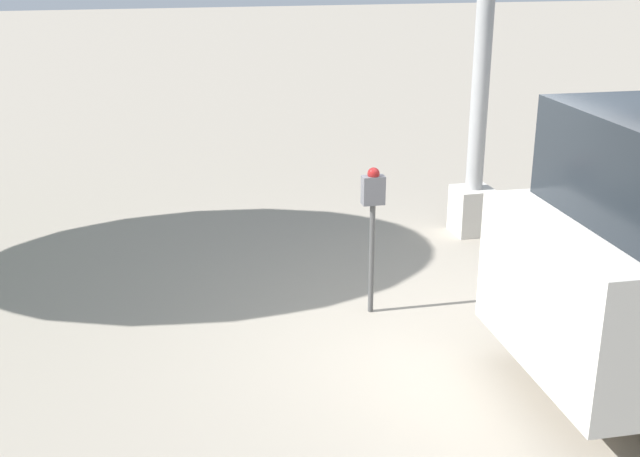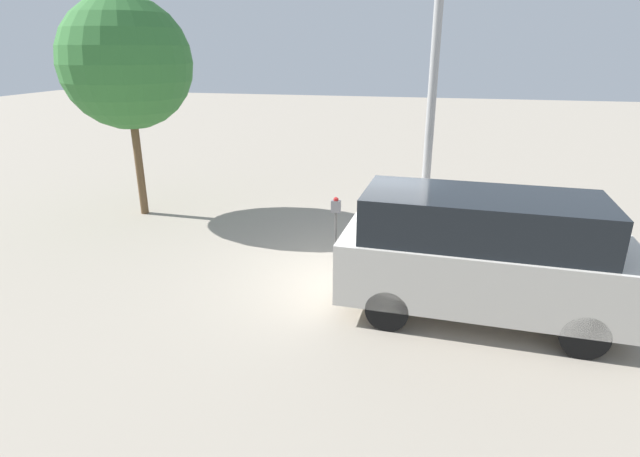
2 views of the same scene
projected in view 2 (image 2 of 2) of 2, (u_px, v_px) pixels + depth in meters
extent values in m
plane|color=gray|center=(360.00, 271.00, 10.37)|extent=(80.00, 80.00, 0.00)
cylinder|color=#4C4C4C|center=(336.00, 235.00, 10.90)|extent=(0.05, 0.05, 1.05)
cube|color=slate|center=(336.00, 206.00, 10.67)|extent=(0.20, 0.11, 0.26)
sphere|color=maroon|center=(336.00, 200.00, 10.62)|extent=(0.11, 0.11, 0.11)
cube|color=beige|center=(422.00, 225.00, 12.25)|extent=(0.44, 0.44, 0.55)
cylinder|color=#9E9E9E|center=(432.00, 100.00, 11.22)|extent=(0.20, 0.20, 5.46)
cube|color=beige|center=(483.00, 270.00, 8.33)|extent=(4.81, 2.04, 1.06)
cube|color=black|center=(482.00, 218.00, 8.05)|extent=(3.85, 1.85, 0.76)
cube|color=orange|center=(623.00, 291.00, 8.41)|extent=(0.09, 0.12, 0.20)
cylinder|color=black|center=(565.00, 288.00, 8.87)|extent=(0.72, 0.25, 0.71)
cylinder|color=black|center=(584.00, 335.00, 7.41)|extent=(0.72, 0.25, 0.71)
cylinder|color=black|center=(400.00, 269.00, 9.61)|extent=(0.72, 0.25, 0.71)
cylinder|color=black|center=(387.00, 309.00, 8.15)|extent=(0.72, 0.25, 0.71)
cylinder|color=brown|center=(139.00, 163.00, 13.57)|extent=(0.21, 0.21, 2.85)
sphere|color=#337033|center=(126.00, 63.00, 12.68)|extent=(3.32, 3.32, 3.32)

